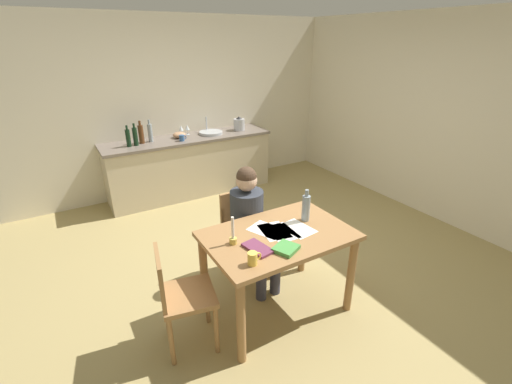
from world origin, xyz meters
TOP-DOWN VIEW (x-y plane):
  - ground_plane at (0.00, 0.00)m, footprint 5.20×5.20m
  - wall_back at (0.00, 2.60)m, footprint 5.20×0.12m
  - wall_right at (2.60, 0.00)m, footprint 0.12×5.20m
  - kitchen_counter at (0.00, 2.24)m, footprint 2.53×0.64m
  - dining_table at (-0.31, -0.64)m, footprint 1.21×0.80m
  - chair_at_table at (-0.30, 0.00)m, footprint 0.41×0.41m
  - person_seated at (-0.29, -0.15)m, footprint 0.33×0.60m
  - chair_side_empty at (-1.18, -0.60)m, footprint 0.47×0.47m
  - coffee_mug at (-0.71, -0.90)m, footprint 0.11×0.07m
  - candlestick at (-0.70, -0.58)m, footprint 0.06×0.06m
  - book_magazine at (-0.40, -0.87)m, footprint 0.23×0.22m
  - book_cookery at (-0.58, -0.75)m, footprint 0.18×0.27m
  - paper_letter at (-0.13, -0.65)m, footprint 0.25×0.32m
  - paper_bill at (-0.28, -0.64)m, footprint 0.23×0.31m
  - paper_envelope at (-0.32, -0.59)m, footprint 0.26×0.33m
  - paper_receipt at (-0.36, -0.54)m, footprint 0.31×0.36m
  - wine_bottle_on_table at (0.02, -0.57)m, footprint 0.07×0.07m
  - sink_unit at (0.37, 2.24)m, footprint 0.36×0.36m
  - bottle_oil at (-0.87, 2.19)m, footprint 0.06×0.06m
  - bottle_vinegar at (-0.78, 2.19)m, footprint 0.06×0.06m
  - bottle_wine_red at (-0.68, 2.26)m, footprint 0.07×0.07m
  - bottle_sauce at (-0.55, 2.28)m, footprint 0.06×0.06m
  - mixing_bowl at (-0.12, 2.27)m, footprint 0.19×0.19m
  - stovetop_kettle at (0.87, 2.24)m, footprint 0.18×0.18m
  - wine_glass_near_sink at (0.05, 2.39)m, footprint 0.07×0.07m
  - wine_glass_by_kettle at (-0.05, 2.39)m, footprint 0.07×0.07m
  - teacup_on_counter at (-0.15, 2.09)m, footprint 0.11×0.07m

SIDE VIEW (x-z plane):
  - ground_plane at x=0.00m, z-range -0.04..0.00m
  - kitchen_counter at x=0.00m, z-range 0.00..0.90m
  - chair_at_table at x=-0.30m, z-range 0.06..0.93m
  - chair_side_empty at x=-1.18m, z-range 0.06..0.94m
  - dining_table at x=-0.31m, z-range 0.27..1.05m
  - person_seated at x=-0.29m, z-range 0.08..1.28m
  - paper_letter at x=-0.13m, z-range 0.79..0.79m
  - paper_bill at x=-0.28m, z-range 0.79..0.79m
  - paper_envelope at x=-0.32m, z-range 0.79..0.79m
  - paper_receipt at x=-0.36m, z-range 0.79..0.79m
  - book_cookery at x=-0.58m, z-range 0.79..0.81m
  - book_magazine at x=-0.40m, z-range 0.79..0.82m
  - coffee_mug at x=-0.71m, z-range 0.79..0.88m
  - candlestick at x=-0.70m, z-range 0.73..0.97m
  - wine_bottle_on_table at x=0.02m, z-range 0.76..1.06m
  - sink_unit at x=0.37m, z-range 0.80..1.04m
  - mixing_bowl at x=-0.12m, z-range 0.90..0.99m
  - teacup_on_counter at x=-0.15m, z-range 0.90..0.99m
  - stovetop_kettle at x=0.87m, z-range 0.89..1.11m
  - wine_glass_near_sink at x=0.05m, z-range 0.93..1.09m
  - wine_glass_by_kettle at x=-0.05m, z-range 0.93..1.09m
  - bottle_oil at x=-0.87m, z-range 0.88..1.17m
  - bottle_vinegar at x=-0.78m, z-range 0.88..1.19m
  - bottle_sauce at x=-0.55m, z-range 0.88..1.19m
  - bottle_wine_red at x=-0.68m, z-range 0.88..1.20m
  - wall_back at x=0.00m, z-range 0.00..2.60m
  - wall_right at x=2.60m, z-range 0.00..2.60m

